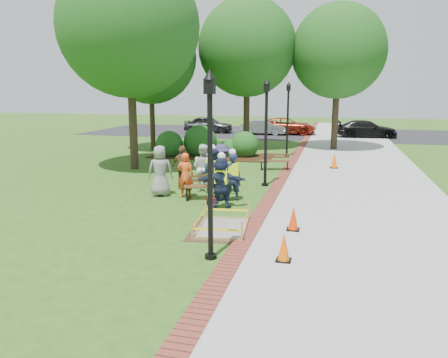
% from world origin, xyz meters
% --- Properties ---
extents(ground, '(100.00, 100.00, 0.00)m').
position_xyz_m(ground, '(0.00, 0.00, 0.00)').
color(ground, '#285116').
rests_on(ground, ground).
extents(sidewalk, '(6.00, 60.00, 0.02)m').
position_xyz_m(sidewalk, '(5.00, 10.00, 0.01)').
color(sidewalk, '#9E9E99').
rests_on(sidewalk, ground).
extents(brick_edging, '(0.50, 60.00, 0.03)m').
position_xyz_m(brick_edging, '(1.75, 10.00, 0.01)').
color(brick_edging, maroon).
rests_on(brick_edging, ground).
extents(mulch_bed, '(7.00, 3.00, 0.05)m').
position_xyz_m(mulch_bed, '(-3.00, 12.00, 0.02)').
color(mulch_bed, '#381E0F').
rests_on(mulch_bed, ground).
extents(parking_lot, '(36.00, 12.00, 0.01)m').
position_xyz_m(parking_lot, '(0.00, 27.00, 0.00)').
color(parking_lot, black).
rests_on(parking_lot, ground).
extents(wet_concrete_pad, '(1.93, 2.47, 0.55)m').
position_xyz_m(wet_concrete_pad, '(0.97, -0.86, 0.23)').
color(wet_concrete_pad, '#47331E').
rests_on(wet_concrete_pad, ground).
extents(bench_near, '(1.62, 1.02, 0.83)m').
position_xyz_m(bench_near, '(-0.46, 2.32, 0.27)').
color(bench_near, brown).
rests_on(bench_near, ground).
extents(bench_far, '(1.49, 0.66, 0.78)m').
position_xyz_m(bench_far, '(1.13, 8.63, 0.25)').
color(bench_far, '#58311E').
rests_on(bench_far, ground).
extents(cone_front, '(0.35, 0.35, 0.68)m').
position_xyz_m(cone_front, '(2.91, -2.77, 0.33)').
color(cone_front, black).
rests_on(cone_front, ground).
extents(cone_back, '(0.35, 0.35, 0.70)m').
position_xyz_m(cone_back, '(2.90, -0.49, 0.34)').
color(cone_back, black).
rests_on(cone_back, ground).
extents(cone_far, '(0.39, 0.39, 0.77)m').
position_xyz_m(cone_far, '(3.94, 9.75, 0.37)').
color(cone_far, black).
rests_on(cone_far, ground).
extents(toolbox, '(0.44, 0.32, 0.20)m').
position_xyz_m(toolbox, '(-0.06, 1.77, 0.10)').
color(toolbox, maroon).
rests_on(toolbox, ground).
extents(lamp_near, '(0.28, 0.28, 4.26)m').
position_xyz_m(lamp_near, '(1.25, -3.00, 2.48)').
color(lamp_near, black).
rests_on(lamp_near, ground).
extents(lamp_mid, '(0.28, 0.28, 4.26)m').
position_xyz_m(lamp_mid, '(1.25, 5.00, 2.48)').
color(lamp_mid, black).
rests_on(lamp_mid, ground).
extents(lamp_far, '(0.28, 0.28, 4.26)m').
position_xyz_m(lamp_far, '(1.25, 13.00, 2.48)').
color(lamp_far, black).
rests_on(lamp_far, ground).
extents(tree_left, '(6.55, 6.55, 9.96)m').
position_xyz_m(tree_left, '(-5.57, 7.25, 6.67)').
color(tree_left, '#3D2D1E').
rests_on(tree_left, ground).
extents(tree_back, '(6.26, 6.26, 9.59)m').
position_xyz_m(tree_back, '(-1.80, 16.25, 6.45)').
color(tree_back, '#3D2D1E').
rests_on(tree_back, ground).
extents(tree_right, '(5.90, 5.90, 9.12)m').
position_xyz_m(tree_right, '(3.86, 17.03, 6.16)').
color(tree_right, '#3D2D1E').
rests_on(tree_right, ground).
extents(tree_far, '(5.70, 5.70, 8.60)m').
position_xyz_m(tree_far, '(-7.41, 13.80, 5.74)').
color(tree_far, '#3D2D1E').
rests_on(tree_far, ground).
extents(shrub_a, '(1.60, 1.60, 1.60)m').
position_xyz_m(shrub_a, '(-5.39, 11.49, 0.00)').
color(shrub_a, '#134415').
rests_on(shrub_a, ground).
extents(shrub_b, '(1.95, 1.95, 1.95)m').
position_xyz_m(shrub_b, '(-3.73, 12.18, 0.00)').
color(shrub_b, '#134415').
rests_on(shrub_b, ground).
extents(shrub_c, '(1.09, 1.09, 1.09)m').
position_xyz_m(shrub_c, '(-1.87, 12.19, 0.00)').
color(shrub_c, '#134415').
rests_on(shrub_c, ground).
extents(shrub_d, '(1.60, 1.60, 1.60)m').
position_xyz_m(shrub_d, '(-1.11, 12.33, 0.00)').
color(shrub_d, '#134415').
rests_on(shrub_d, ground).
extents(shrub_e, '(1.04, 1.04, 1.04)m').
position_xyz_m(shrub_e, '(-3.23, 13.22, 0.00)').
color(shrub_e, '#134415').
rests_on(shrub_e, ground).
extents(casual_person_a, '(0.68, 0.55, 1.86)m').
position_xyz_m(casual_person_a, '(-2.19, 2.37, 0.93)').
color(casual_person_a, gray).
rests_on(casual_person_a, ground).
extents(casual_person_b, '(0.54, 0.36, 1.63)m').
position_xyz_m(casual_person_b, '(-1.22, 2.37, 0.81)').
color(casual_person_b, '#E9511B').
rests_on(casual_person_b, ground).
extents(casual_person_c, '(0.67, 0.55, 1.81)m').
position_xyz_m(casual_person_c, '(-0.90, 3.48, 0.91)').
color(casual_person_c, white).
rests_on(casual_person_c, ground).
extents(casual_person_d, '(0.63, 0.49, 1.71)m').
position_xyz_m(casual_person_d, '(-1.77, 3.62, 0.86)').
color(casual_person_d, brown).
rests_on(casual_person_d, ground).
extents(casual_person_e, '(0.70, 0.65, 1.85)m').
position_xyz_m(casual_person_e, '(-0.14, 3.35, 0.93)').
color(casual_person_e, '#302D4F').
rests_on(casual_person_e, ground).
extents(hivis_worker_a, '(0.62, 0.47, 1.86)m').
position_xyz_m(hivis_worker_a, '(0.39, 1.27, 0.92)').
color(hivis_worker_a, '#1B1F47').
rests_on(hivis_worker_a, ground).
extents(hivis_worker_b, '(0.64, 0.54, 1.84)m').
position_xyz_m(hivis_worker_b, '(0.51, 2.34, 0.91)').
color(hivis_worker_b, '#152038').
rests_on(hivis_worker_b, ground).
extents(hivis_worker_c, '(0.59, 0.38, 1.97)m').
position_xyz_m(hivis_worker_c, '(-0.20, 2.30, 0.97)').
color(hivis_worker_c, '#182C40').
rests_on(hivis_worker_c, ground).
extents(parked_car_a, '(2.47, 5.05, 1.60)m').
position_xyz_m(parked_car_a, '(-7.11, 25.52, 0.00)').
color(parked_car_a, '#2C2B2E').
rests_on(parked_car_a, ground).
extents(parked_car_b, '(1.93, 4.29, 1.39)m').
position_xyz_m(parked_car_b, '(-2.03, 25.03, 0.00)').
color(parked_car_b, gray).
rests_on(parked_car_b, ground).
extents(parked_car_c, '(2.44, 4.89, 1.55)m').
position_xyz_m(parked_car_c, '(-0.21, 25.80, 0.00)').
color(parked_car_c, maroon).
rests_on(parked_car_c, ground).
extents(parked_car_d, '(2.36, 4.74, 1.50)m').
position_xyz_m(parked_car_d, '(6.36, 24.86, 0.00)').
color(parked_car_d, black).
rests_on(parked_car_d, ground).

